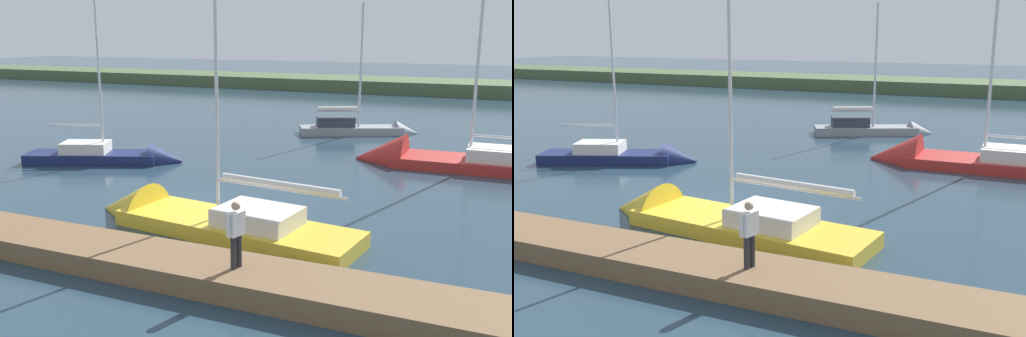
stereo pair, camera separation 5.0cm
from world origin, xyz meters
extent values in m
plane|color=#263D4C|center=(0.00, 0.00, 0.00)|extent=(200.00, 200.00, 0.00)
cube|color=#4C603D|center=(0.00, -44.89, 0.00)|extent=(180.00, 8.00, 2.40)
cube|color=brown|center=(0.00, 4.94, 0.28)|extent=(24.64, 1.97, 0.56)
cube|color=gray|center=(-0.55, -17.25, 0.02)|extent=(6.09, 3.98, 0.90)
cone|color=gray|center=(-3.62, -18.70, 0.02)|extent=(1.95, 2.03, 1.57)
cube|color=#333842|center=(0.27, -16.86, 0.75)|extent=(2.42, 1.87, 0.56)
cylinder|color=silver|center=(-0.97, -17.45, 4.03)|extent=(0.13, 0.13, 7.12)
cylinder|color=silver|center=(0.18, -16.90, 1.40)|extent=(2.35, 1.19, 0.11)
cylinder|color=silver|center=(0.18, -16.90, 1.52)|extent=(2.19, 1.23, 0.28)
cube|color=gold|center=(-2.11, 1.60, 0.03)|extent=(7.84, 3.14, 0.89)
cone|color=gold|center=(2.23, 1.07, 0.03)|extent=(2.27, 2.46, 2.24)
cube|color=silver|center=(-2.88, 1.69, 0.72)|extent=(2.50, 2.02, 0.51)
cylinder|color=silver|center=(-1.48, 1.52, 4.68)|extent=(0.11, 0.11, 8.42)
cylinder|color=silver|center=(-3.55, 1.78, 1.66)|extent=(4.14, 0.59, 0.08)
cylinder|color=silver|center=(-3.55, 1.78, 1.78)|extent=(3.74, 0.66, 0.21)
cube|color=navy|center=(8.41, -4.73, 0.07)|extent=(6.24, 3.93, 0.82)
cone|color=navy|center=(5.22, -6.06, 0.07)|extent=(2.12, 2.22, 1.75)
cube|color=silver|center=(8.69, -4.62, 0.73)|extent=(2.50, 2.16, 0.50)
cylinder|color=silver|center=(7.92, -4.94, 4.11)|extent=(0.11, 0.11, 7.26)
cylinder|color=silver|center=(9.11, -4.44, 1.77)|extent=(2.41, 1.07, 0.08)
cube|color=#B22823|center=(-8.38, -10.51, 0.07)|extent=(7.92, 2.67, 0.80)
cone|color=#B22823|center=(-3.77, -10.48, 0.07)|extent=(2.37, 2.63, 2.61)
cube|color=silver|center=(-9.15, -10.52, 0.76)|extent=(2.99, 1.96, 0.58)
cylinder|color=silver|center=(-7.78, -10.51, 4.60)|extent=(0.14, 0.14, 8.25)
cylinder|color=#28282D|center=(-3.80, 4.89, 0.96)|extent=(0.14, 0.14, 0.80)
cylinder|color=#28282D|center=(-3.75, 5.08, 0.96)|extent=(0.14, 0.14, 0.80)
cube|color=white|center=(-3.77, 4.98, 1.64)|extent=(0.33, 0.48, 0.57)
sphere|color=tan|center=(-3.77, 4.98, 2.07)|extent=(0.22, 0.22, 0.22)
cylinder|color=white|center=(-3.84, 4.73, 1.66)|extent=(0.09, 0.09, 0.54)
cylinder|color=white|center=(-3.70, 5.24, 1.66)|extent=(0.09, 0.09, 0.54)
camera|label=1|loc=(-9.44, 16.55, 5.96)|focal=41.06mm
camera|label=2|loc=(-9.48, 16.53, 5.96)|focal=41.06mm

